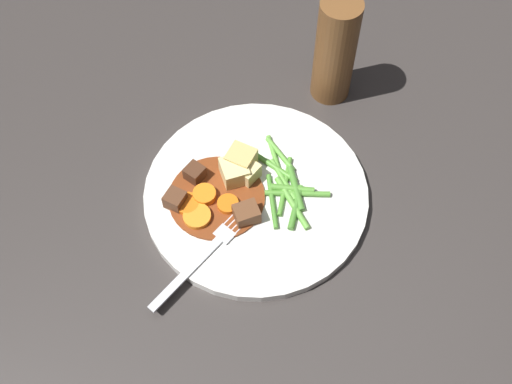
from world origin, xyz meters
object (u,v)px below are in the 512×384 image
(potato_chunk_0, at_px, (234,172))
(carrot_slice_0, at_px, (197,217))
(fork, at_px, (207,252))
(carrot_slice_1, at_px, (205,195))
(meat_chunk_0, at_px, (246,214))
(carrot_slice_2, at_px, (228,205))
(meat_chunk_1, at_px, (195,173))
(pepper_mill, at_px, (335,51))
(dinner_plate, at_px, (256,195))
(potato_chunk_2, at_px, (246,171))
(meat_chunk_2, at_px, (175,200))
(potato_chunk_1, at_px, (241,161))
(carrot_slice_3, at_px, (187,204))

(potato_chunk_0, bearing_deg, carrot_slice_0, 50.35)
(fork, bearing_deg, carrot_slice_1, -87.96)
(potato_chunk_0, bearing_deg, meat_chunk_0, 102.32)
(carrot_slice_2, relative_size, meat_chunk_1, 1.21)
(potato_chunk_0, height_order, pepper_mill, pepper_mill)
(potato_chunk_0, relative_size, meat_chunk_1, 1.56)
(carrot_slice_2, xyz_separation_m, pepper_mill, (-0.14, -0.19, 0.06))
(dinner_plate, distance_m, meat_chunk_0, 0.04)
(potato_chunk_2, bearing_deg, fork, 64.25)
(meat_chunk_1, xyz_separation_m, meat_chunk_2, (0.02, 0.04, -0.00))
(potato_chunk_1, bearing_deg, dinner_plate, 114.54)
(potato_chunk_1, distance_m, pepper_mill, 0.19)
(carrot_slice_3, distance_m, fork, 0.07)
(potato_chunk_0, bearing_deg, carrot_slice_2, 77.18)
(carrot_slice_3, bearing_deg, potato_chunk_0, -146.92)
(carrot_slice_2, bearing_deg, meat_chunk_2, -5.51)
(carrot_slice_0, distance_m, potato_chunk_0, 0.07)
(carrot_slice_1, bearing_deg, meat_chunk_0, 148.87)
(dinner_plate, bearing_deg, meat_chunk_1, -17.44)
(carrot_slice_0, relative_size, carrot_slice_1, 1.19)
(carrot_slice_3, height_order, fork, carrot_slice_3)
(dinner_plate, distance_m, carrot_slice_0, 0.08)
(carrot_slice_3, distance_m, meat_chunk_2, 0.02)
(dinner_plate, height_order, carrot_slice_3, carrot_slice_3)
(dinner_plate, distance_m, meat_chunk_2, 0.10)
(meat_chunk_1, height_order, pepper_mill, pepper_mill)
(carrot_slice_0, height_order, pepper_mill, pepper_mill)
(potato_chunk_1, height_order, meat_chunk_2, potato_chunk_1)
(carrot_slice_2, bearing_deg, fork, 67.32)
(potato_chunk_1, distance_m, meat_chunk_1, 0.06)
(potato_chunk_1, bearing_deg, potato_chunk_2, 113.65)
(potato_chunk_1, xyz_separation_m, potato_chunk_2, (-0.01, 0.01, -0.00))
(carrot_slice_2, height_order, meat_chunk_1, meat_chunk_1)
(dinner_plate, xyz_separation_m, potato_chunk_0, (0.03, -0.02, 0.02))
(carrot_slice_3, bearing_deg, pepper_mill, -136.41)
(carrot_slice_0, bearing_deg, potato_chunk_0, -129.65)
(potato_chunk_1, relative_size, pepper_mill, 0.21)
(meat_chunk_2, height_order, fork, meat_chunk_2)
(carrot_slice_0, xyz_separation_m, carrot_slice_2, (-0.04, -0.02, -0.00))
(potato_chunk_0, bearing_deg, potato_chunk_2, -175.74)
(carrot_slice_3, xyz_separation_m, potato_chunk_0, (-0.06, -0.04, 0.01))
(pepper_mill, bearing_deg, meat_chunk_2, 41.07)
(potato_chunk_0, distance_m, potato_chunk_1, 0.02)
(carrot_slice_2, relative_size, potato_chunk_0, 0.77)
(meat_chunk_2, bearing_deg, potato_chunk_0, -154.43)
(dinner_plate, relative_size, meat_chunk_2, 12.20)
(fork, bearing_deg, meat_chunk_1, -82.14)
(carrot_slice_3, height_order, pepper_mill, pepper_mill)
(pepper_mill, bearing_deg, potato_chunk_2, 50.37)
(potato_chunk_0, distance_m, meat_chunk_1, 0.05)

